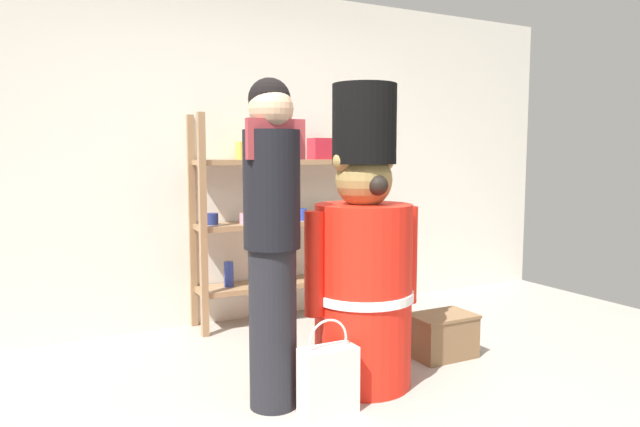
# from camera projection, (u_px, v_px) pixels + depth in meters

# --- Properties ---
(back_wall) EXTENTS (6.40, 0.12, 2.60)m
(back_wall) POSITION_uv_depth(u_px,v_px,m) (227.00, 157.00, 4.49)
(back_wall) COLOR silver
(back_wall) RESTS_ON ground_plane
(merchandise_shelf) EXTENTS (1.47, 0.35, 1.61)m
(merchandise_shelf) POSITION_uv_depth(u_px,v_px,m) (288.00, 217.00, 4.54)
(merchandise_shelf) COLOR #93704C
(merchandise_shelf) RESTS_ON ground_plane
(teddy_bear_guard) EXTENTS (0.73, 0.57, 1.70)m
(teddy_bear_guard) POSITION_uv_depth(u_px,v_px,m) (363.00, 263.00, 3.23)
(teddy_bear_guard) COLOR red
(teddy_bear_guard) RESTS_ON ground_plane
(person_shopper) EXTENTS (0.30, 0.29, 1.70)m
(person_shopper) POSITION_uv_depth(u_px,v_px,m) (272.00, 232.00, 2.91)
(person_shopper) COLOR black
(person_shopper) RESTS_ON ground_plane
(shopping_bag) EXTENTS (0.29, 0.14, 0.49)m
(shopping_bag) POSITION_uv_depth(u_px,v_px,m) (328.00, 379.00, 2.91)
(shopping_bag) COLOR silver
(shopping_bag) RESTS_ON ground_plane
(display_crate) EXTENTS (0.41, 0.28, 0.28)m
(display_crate) POSITION_uv_depth(u_px,v_px,m) (442.00, 335.00, 3.72)
(display_crate) COLOR brown
(display_crate) RESTS_ON ground_plane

